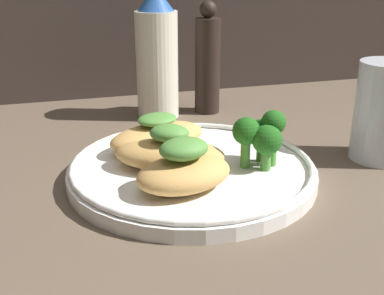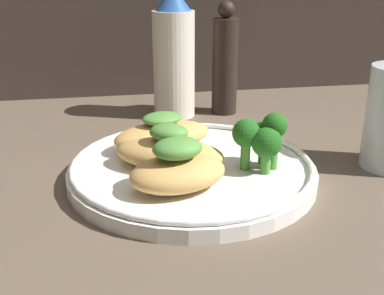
{
  "view_description": "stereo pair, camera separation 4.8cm",
  "coord_description": "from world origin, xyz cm",
  "px_view_note": "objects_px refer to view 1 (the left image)",
  "views": [
    {
      "loc": [
        -12.59,
        -43.38,
        21.14
      ],
      "look_at": [
        0.0,
        0.0,
        3.4
      ],
      "focal_mm": 45.0,
      "sensor_mm": 36.0,
      "label": 1
    },
    {
      "loc": [
        -7.87,
        -44.47,
        21.14
      ],
      "look_at": [
        0.0,
        0.0,
        3.4
      ],
      "focal_mm": 45.0,
      "sensor_mm": 36.0,
      "label": 2
    }
  ],
  "objects_px": {
    "broccoli_bunch": "(262,135)",
    "sauce_bottle": "(157,57)",
    "plate": "(192,169)",
    "pepper_grinder": "(207,63)"
  },
  "relations": [
    {
      "from": "broccoli_bunch",
      "to": "sauce_bottle",
      "type": "xyz_separation_m",
      "value": [
        -0.05,
        0.24,
        0.04
      ]
    },
    {
      "from": "plate",
      "to": "sauce_bottle",
      "type": "relative_size",
      "value": 1.41
    },
    {
      "from": "sauce_bottle",
      "to": "pepper_grinder",
      "type": "distance_m",
      "value": 0.07
    },
    {
      "from": "broccoli_bunch",
      "to": "sauce_bottle",
      "type": "height_order",
      "value": "sauce_bottle"
    },
    {
      "from": "pepper_grinder",
      "to": "plate",
      "type": "bearing_deg",
      "value": -111.6
    },
    {
      "from": "plate",
      "to": "pepper_grinder",
      "type": "xyz_separation_m",
      "value": [
        0.09,
        0.22,
        0.06
      ]
    },
    {
      "from": "plate",
      "to": "broccoli_bunch",
      "type": "xyz_separation_m",
      "value": [
        0.07,
        -0.02,
        0.04
      ]
    },
    {
      "from": "plate",
      "to": "pepper_grinder",
      "type": "distance_m",
      "value": 0.24
    },
    {
      "from": "sauce_bottle",
      "to": "pepper_grinder",
      "type": "relative_size",
      "value": 1.13
    },
    {
      "from": "plate",
      "to": "pepper_grinder",
      "type": "bearing_deg",
      "value": 68.4
    }
  ]
}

